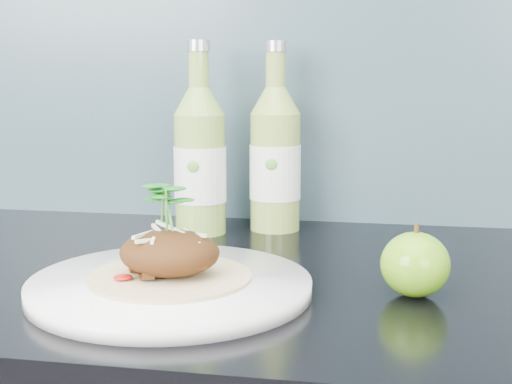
% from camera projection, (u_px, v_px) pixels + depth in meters
% --- Properties ---
extents(dinner_plate, '(0.34, 0.34, 0.02)m').
position_uv_depth(dinner_plate, '(170.00, 286.00, 0.74)').
color(dinner_plate, white).
rests_on(dinner_plate, kitchen_counter).
extents(pork_taco, '(0.17, 0.17, 0.10)m').
position_uv_depth(pork_taco, '(170.00, 251.00, 0.74)').
color(pork_taco, tan).
rests_on(pork_taco, dinner_plate).
extents(green_apple, '(0.09, 0.09, 0.08)m').
position_uv_depth(green_apple, '(415.00, 264.00, 0.73)').
color(green_apple, '#558E0F').
rests_on(green_apple, kitchen_counter).
extents(cider_bottle_left, '(0.08, 0.08, 0.27)m').
position_uv_depth(cider_bottle_left, '(200.00, 161.00, 1.01)').
color(cider_bottle_left, '#82AB47').
rests_on(cider_bottle_left, kitchen_counter).
extents(cider_bottle_right, '(0.10, 0.10, 0.27)m').
position_uv_depth(cider_bottle_right, '(275.00, 159.00, 1.03)').
color(cider_bottle_right, '#8CA745').
rests_on(cider_bottle_right, kitchen_counter).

